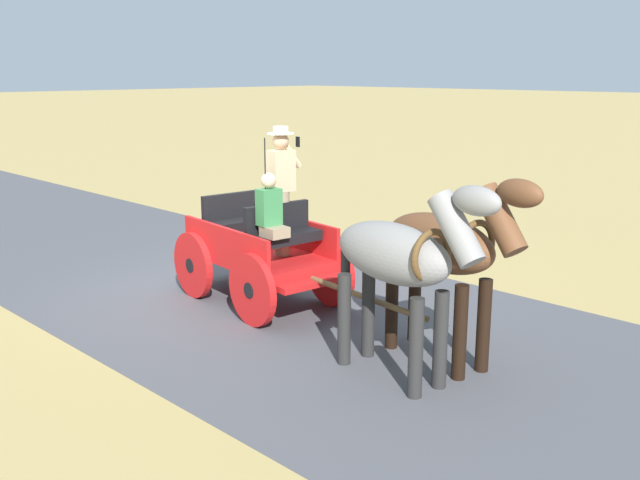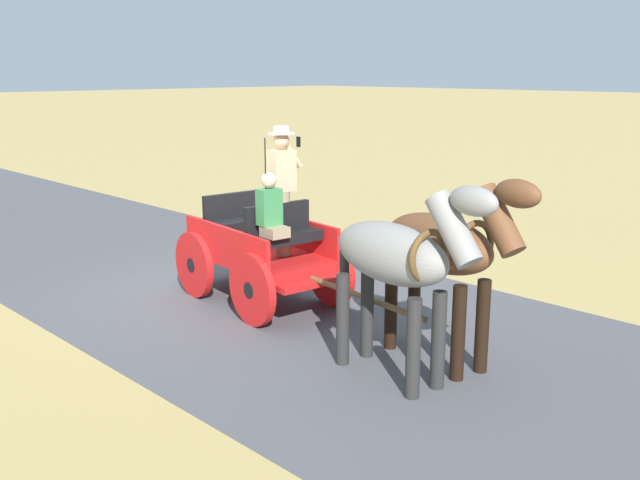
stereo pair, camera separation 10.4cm
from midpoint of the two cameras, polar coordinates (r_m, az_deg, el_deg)
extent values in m
plane|color=tan|center=(10.88, -6.51, -3.96)|extent=(200.00, 200.00, 0.00)
cube|color=#4C4C51|center=(10.88, -6.51, -3.94)|extent=(5.56, 160.00, 0.01)
cube|color=red|center=(10.16, -4.45, -1.29)|extent=(1.43, 2.32, 0.12)
cube|color=red|center=(10.41, -1.87, 0.69)|extent=(0.29, 2.08, 0.44)
cube|color=red|center=(9.80, -7.25, -0.23)|extent=(0.29, 2.08, 0.44)
cube|color=red|center=(9.24, -0.21, -3.41)|extent=(1.10, 0.36, 0.08)
cube|color=red|center=(11.19, -7.86, -0.95)|extent=(0.74, 0.28, 0.06)
cube|color=black|center=(9.59, -2.48, 0.18)|extent=(1.05, 0.47, 0.14)
cube|color=black|center=(9.68, -3.11, 1.64)|extent=(1.02, 0.19, 0.44)
cube|color=black|center=(10.48, -6.00, 1.26)|extent=(1.05, 0.47, 0.14)
cube|color=black|center=(10.59, -6.55, 2.59)|extent=(1.02, 0.19, 0.44)
cylinder|color=red|center=(9.99, 1.14, -2.59)|extent=(0.20, 0.97, 0.96)
cylinder|color=black|center=(9.99, 1.14, -2.59)|extent=(0.14, 0.22, 0.21)
cylinder|color=red|center=(9.25, -5.11, -3.96)|extent=(0.20, 0.97, 0.96)
cylinder|color=black|center=(9.25, -5.11, -3.96)|extent=(0.14, 0.22, 0.21)
cylinder|color=red|center=(11.18, -3.87, -0.87)|extent=(0.20, 0.97, 0.96)
cylinder|color=black|center=(11.18, -3.87, -0.87)|extent=(0.14, 0.22, 0.21)
cylinder|color=red|center=(10.53, -9.72, -1.95)|extent=(0.20, 0.97, 0.96)
cylinder|color=black|center=(10.53, -9.72, -1.95)|extent=(0.14, 0.22, 0.21)
cylinder|color=brown|center=(8.51, 3.87, -4.58)|extent=(0.29, 2.00, 0.07)
cylinder|color=black|center=(9.28, -4.02, 4.13)|extent=(0.02, 0.02, 1.30)
cylinder|color=#998466|center=(9.86, -2.71, 1.33)|extent=(0.22, 0.22, 0.90)
cube|color=tan|center=(9.74, -2.76, 5.53)|extent=(0.36, 0.26, 0.56)
sphere|color=tan|center=(9.69, -2.78, 7.87)|extent=(0.22, 0.22, 0.22)
cylinder|color=beige|center=(9.68, -2.79, 8.46)|extent=(0.36, 0.36, 0.01)
cylinder|color=beige|center=(9.68, -2.80, 8.76)|extent=(0.20, 0.20, 0.10)
cylinder|color=tan|center=(9.79, -1.77, 6.64)|extent=(0.27, 0.11, 0.32)
cube|color=black|center=(9.78, -1.42, 7.82)|extent=(0.03, 0.07, 0.14)
cube|color=#998466|center=(9.32, -3.30, 0.67)|extent=(0.31, 0.35, 0.14)
cube|color=#387F47|center=(9.35, -3.75, 2.65)|extent=(0.32, 0.23, 0.48)
sphere|color=beige|center=(9.29, -3.78, 4.77)|extent=(0.20, 0.20, 0.20)
ellipsoid|color=brown|center=(8.00, 9.71, -0.24)|extent=(0.81, 1.63, 0.64)
cylinder|color=black|center=(8.01, 13.15, -6.71)|extent=(0.15, 0.15, 1.05)
cylinder|color=black|center=(7.76, 11.33, -7.29)|extent=(0.15, 0.15, 1.05)
cylinder|color=black|center=(8.73, 7.84, -4.78)|extent=(0.15, 0.15, 1.05)
cylinder|color=black|center=(8.50, 6.02, -5.24)|extent=(0.15, 0.15, 1.05)
cylinder|color=brown|center=(7.36, 14.42, 1.51)|extent=(0.36, 0.68, 0.73)
ellipsoid|color=brown|center=(7.16, 15.88, 3.57)|extent=(0.31, 0.57, 0.28)
cube|color=black|center=(7.36, 14.31, 1.82)|extent=(0.14, 0.51, 0.56)
cylinder|color=black|center=(8.60, 6.18, -1.24)|extent=(0.11, 0.11, 0.70)
torus|color=brown|center=(7.62, 12.60, -0.45)|extent=(0.55, 0.16, 0.55)
ellipsoid|color=gray|center=(7.50, 6.02, -1.05)|extent=(0.72, 1.61, 0.64)
cylinder|color=#272726|center=(7.52, 9.79, -7.88)|extent=(0.15, 0.15, 1.05)
cylinder|color=#272726|center=(7.27, 7.85, -8.57)|extent=(0.15, 0.15, 1.05)
cylinder|color=#272726|center=(8.24, 4.13, -5.80)|extent=(0.15, 0.15, 1.05)
cylinder|color=#272726|center=(8.01, 2.19, -6.34)|extent=(0.15, 0.15, 1.05)
cylinder|color=gray|center=(6.85, 11.02, 0.82)|extent=(0.33, 0.67, 0.73)
ellipsoid|color=gray|center=(6.65, 12.57, 3.04)|extent=(0.28, 0.56, 0.28)
cube|color=#272726|center=(6.85, 10.91, 1.15)|extent=(0.11, 0.51, 0.56)
cylinder|color=#272726|center=(8.10, 2.31, -2.09)|extent=(0.11, 0.11, 0.70)
torus|color=brown|center=(7.11, 9.10, -1.28)|extent=(0.55, 0.13, 0.55)
camera|label=1|loc=(0.05, -89.68, 0.08)|focal=40.21mm
camera|label=2|loc=(0.05, 90.32, -0.08)|focal=40.21mm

